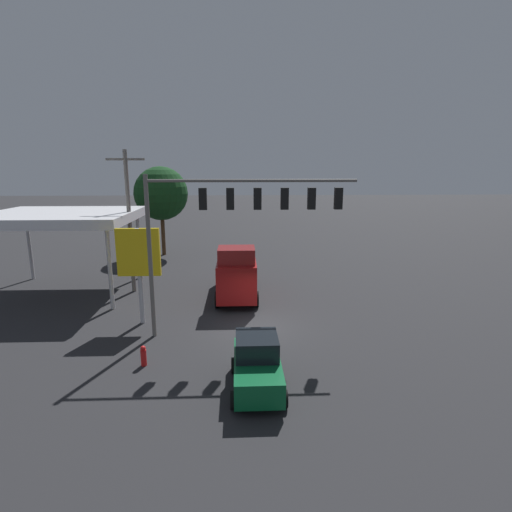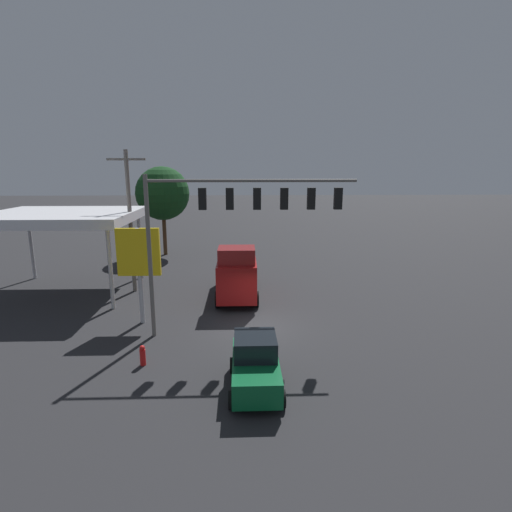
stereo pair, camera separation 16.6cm
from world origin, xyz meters
name	(u,v)px [view 1 (the left image)]	position (x,y,z in m)	size (l,w,h in m)	color
ground_plane	(258,328)	(0.00, 0.00, 0.00)	(200.00, 200.00, 0.00)	#262628
traffic_signal_assembly	(239,211)	(0.91, 0.69, 6.14)	(9.75, 0.43, 7.80)	slate
utility_pole	(129,219)	(7.97, -6.63, 4.87)	(2.40, 0.26, 9.19)	slate
gas_station_canopy	(61,218)	(12.29, -6.64, 4.95)	(9.11, 8.01, 5.32)	silver
price_sign	(139,257)	(6.08, -1.01, 3.62)	(2.21, 0.27, 5.08)	#B7B7BC
hatchback_crossing	(257,364)	(0.27, 5.62, 0.95)	(1.98, 3.81, 1.97)	#0C592D
delivery_truck	(237,271)	(1.08, -5.27, 1.69)	(2.57, 6.80, 3.58)	maroon
street_tree	(161,194)	(8.07, -18.06, 5.74)	(4.90, 4.90, 8.20)	#4C331E
fire_hydrant	(144,356)	(4.92, 3.73, 0.44)	(0.24, 0.24, 0.88)	red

